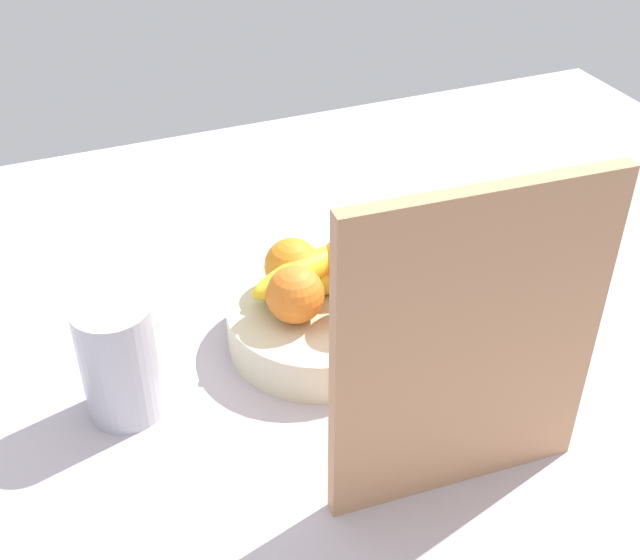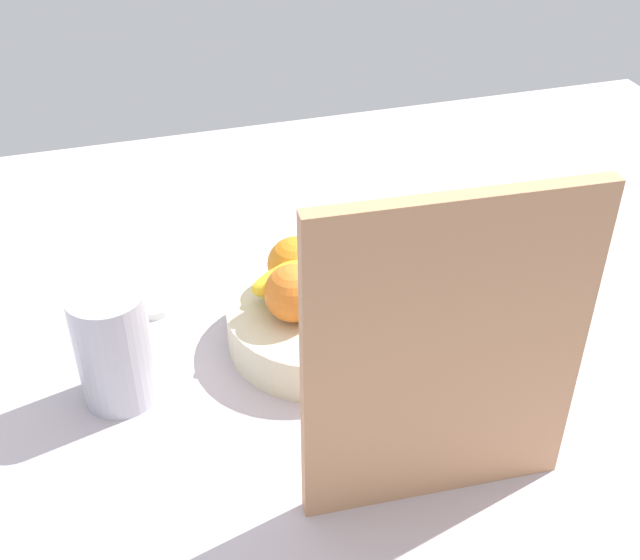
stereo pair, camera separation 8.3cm
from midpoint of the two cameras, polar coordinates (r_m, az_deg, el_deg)
ground_plane at (r=107.30cm, az=3.09°, el=-5.81°), size 180.00×140.00×3.00cm
fruit_bowl at (r=106.41cm, az=2.23°, el=-3.09°), size 23.99×23.99×5.83cm
orange_front_left at (r=99.68cm, az=5.06°, el=-1.51°), size 7.29×7.29×7.29cm
orange_front_right at (r=105.80cm, az=4.39°, el=0.99°), size 7.29×7.29×7.29cm
orange_center at (r=105.59cm, az=0.52°, el=1.03°), size 7.29×7.29×7.29cm
orange_back_left at (r=100.55cm, az=0.48°, el=-0.98°), size 7.29×7.29×7.29cm
banana_bunch at (r=104.65cm, az=1.78°, el=0.29°), size 18.17×9.04×6.20cm
cutting_board at (r=79.56cm, az=11.73°, el=-5.56°), size 28.06×3.41×36.00cm
thermos_tumbler at (r=97.84cm, az=-11.83°, el=-4.53°), size 8.89×8.89×15.07cm
jar_lid at (r=115.09cm, az=-9.48°, el=-1.70°), size 6.30×6.30×1.12cm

